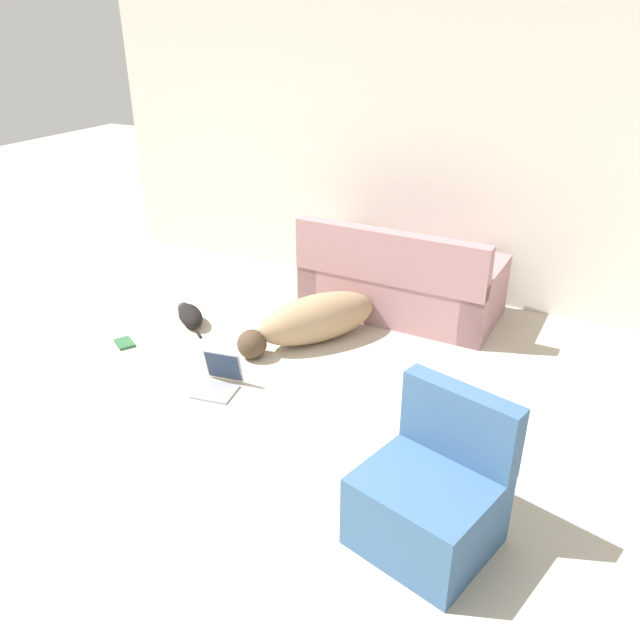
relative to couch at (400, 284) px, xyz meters
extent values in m
plane|color=#BCB29E|center=(-0.16, -2.91, -0.28)|extent=(20.00, 20.00, 0.00)
cube|color=silver|center=(-0.16, 0.60, 1.07)|extent=(6.57, 0.06, 2.70)
cube|color=#A3757A|center=(0.00, 0.04, -0.07)|extent=(1.76, 0.92, 0.42)
cube|color=#A3757A|center=(-0.01, -0.32, 0.37)|extent=(1.73, 0.21, 0.45)
cube|color=#A3757A|center=(0.77, 0.01, 0.00)|extent=(0.23, 0.86, 0.56)
cube|color=#A3757A|center=(-0.76, 0.07, 0.00)|extent=(0.23, 0.86, 0.56)
ellipsoid|color=#A38460|center=(-0.43, -0.82, -0.07)|extent=(0.92, 1.11, 0.41)
sphere|color=#493726|center=(-0.77, -1.33, -0.16)|extent=(0.33, 0.33, 0.24)
cylinder|color=#A38460|center=(-0.05, -0.26, -0.25)|extent=(0.19, 0.25, 0.05)
ellipsoid|color=black|center=(-1.57, -1.07, -0.19)|extent=(0.43, 0.40, 0.17)
sphere|color=#2D2B2B|center=(-1.76, -0.93, -0.22)|extent=(0.16, 0.16, 0.12)
cylinder|color=black|center=(-1.38, -1.22, -0.27)|extent=(0.09, 0.08, 0.02)
cube|color=gray|center=(-0.73, -1.90, -0.27)|extent=(0.32, 0.30, 0.02)
cube|color=gray|center=(-0.76, -1.74, -0.14)|extent=(0.29, 0.12, 0.25)
cube|color=#23334C|center=(-0.76, -1.75, -0.14)|extent=(0.27, 0.10, 0.23)
cube|color=#2D663D|center=(-1.85, -1.62, -0.27)|extent=(0.23, 0.21, 0.02)
cube|color=#385B84|center=(1.08, -2.60, -0.06)|extent=(0.78, 0.76, 0.43)
cube|color=#385B84|center=(1.15, -2.35, 0.35)|extent=(0.65, 0.29, 0.40)
camera|label=1|loc=(1.67, -5.01, 2.23)|focal=35.00mm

